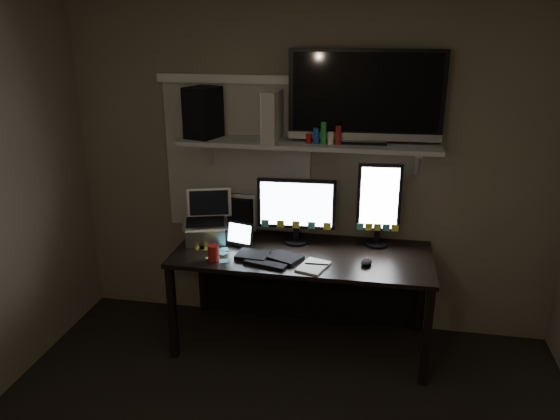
% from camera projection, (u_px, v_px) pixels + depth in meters
% --- Properties ---
extents(back_wall, '(3.60, 0.00, 3.60)m').
position_uv_depth(back_wall, '(311.00, 167.00, 4.01)').
color(back_wall, '#685C4A').
rests_on(back_wall, floor).
extents(window_blinds, '(1.10, 0.02, 1.10)m').
position_uv_depth(window_blinds, '(238.00, 158.00, 4.07)').
color(window_blinds, beige).
rests_on(window_blinds, back_wall).
extents(desk, '(1.80, 0.75, 0.73)m').
position_uv_depth(desk, '(304.00, 268.00, 4.00)').
color(desk, black).
rests_on(desk, floor).
extents(wall_shelf, '(1.80, 0.35, 0.03)m').
position_uv_depth(wall_shelf, '(308.00, 144.00, 3.77)').
color(wall_shelf, '#ABABA6').
rests_on(wall_shelf, back_wall).
extents(monitor_landscape, '(0.57, 0.09, 0.49)m').
position_uv_depth(monitor_landscape, '(296.00, 211.00, 3.92)').
color(monitor_landscape, black).
rests_on(monitor_landscape, desk).
extents(monitor_portrait, '(0.31, 0.08, 0.62)m').
position_uv_depth(monitor_portrait, '(379.00, 205.00, 3.86)').
color(monitor_portrait, black).
rests_on(monitor_portrait, desk).
extents(keyboard, '(0.48, 0.29, 0.03)m').
position_uv_depth(keyboard, '(269.00, 257.00, 3.73)').
color(keyboard, black).
rests_on(keyboard, desk).
extents(mouse, '(0.09, 0.12, 0.04)m').
position_uv_depth(mouse, '(367.00, 262.00, 3.63)').
color(mouse, black).
rests_on(mouse, desk).
extents(notepad, '(0.23, 0.27, 0.01)m').
position_uv_depth(notepad, '(313.00, 266.00, 3.60)').
color(notepad, silver).
rests_on(notepad, desk).
extents(tablet, '(0.23, 0.14, 0.18)m').
position_uv_depth(tablet, '(240.00, 234.00, 3.91)').
color(tablet, black).
rests_on(tablet, desk).
extents(file_sorter, '(0.24, 0.12, 0.30)m').
position_uv_depth(file_sorter, '(239.00, 214.00, 4.15)').
color(file_sorter, black).
rests_on(file_sorter, desk).
extents(laptop, '(0.39, 0.35, 0.37)m').
position_uv_depth(laptop, '(205.00, 218.00, 3.96)').
color(laptop, '#AFB0B4').
rests_on(laptop, desk).
extents(cup, '(0.08, 0.08, 0.11)m').
position_uv_depth(cup, '(214.00, 253.00, 3.68)').
color(cup, maroon).
rests_on(cup, desk).
extents(sticky_notes, '(0.30, 0.24, 0.00)m').
position_uv_depth(sticky_notes, '(215.00, 254.00, 3.80)').
color(sticky_notes, '#CCD439').
rests_on(sticky_notes, desk).
extents(tv, '(1.04, 0.23, 0.62)m').
position_uv_depth(tv, '(366.00, 97.00, 3.64)').
color(tv, black).
rests_on(tv, wall_shelf).
extents(game_console, '(0.11, 0.29, 0.34)m').
position_uv_depth(game_console, '(272.00, 116.00, 3.75)').
color(game_console, silver).
rests_on(game_console, wall_shelf).
extents(speaker, '(0.26, 0.28, 0.36)m').
position_uv_depth(speaker, '(203.00, 112.00, 3.84)').
color(speaker, black).
rests_on(speaker, wall_shelf).
extents(bottles, '(0.25, 0.08, 0.15)m').
position_uv_depth(bottles, '(323.00, 133.00, 3.67)').
color(bottles, '#A50F0C').
rests_on(bottles, wall_shelf).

